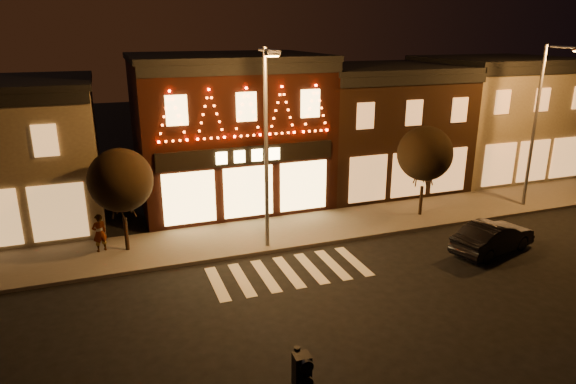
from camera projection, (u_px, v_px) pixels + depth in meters
ground at (329, 322)px, 17.46m from camera, size 120.00×120.00×0.00m
sidewalk_far at (299, 230)px, 25.25m from camera, size 44.00×4.00×0.15m
building_pulp at (228, 130)px, 28.70m from camera, size 10.20×8.34×8.30m
building_right_a at (376, 126)px, 31.93m from camera, size 9.20×8.28×7.50m
building_right_b at (492, 116)px, 34.82m from camera, size 9.20×8.28×7.80m
streetlamp_mid at (267, 136)px, 21.49m from camera, size 0.62×2.01×8.74m
streetlamp_right at (541, 115)px, 26.94m from camera, size 0.65×1.99×8.68m
tree_left at (121, 180)px, 21.84m from camera, size 2.76×2.76×4.62m
tree_right at (425, 154)px, 26.16m from camera, size 2.84×2.84×4.74m
dark_sedan at (493, 237)px, 22.72m from camera, size 4.56×2.58×1.42m
pedestrian at (99, 233)px, 22.42m from camera, size 0.74×0.62×1.73m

